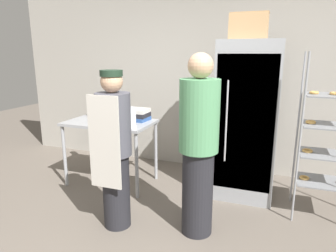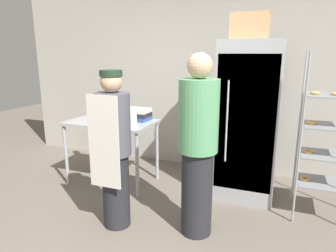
{
  "view_description": "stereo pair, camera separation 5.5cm",
  "coord_description": "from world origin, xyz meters",
  "px_view_note": "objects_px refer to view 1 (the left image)",
  "views": [
    {
      "loc": [
        1.02,
        -2.13,
        1.75
      ],
      "look_at": [
        -0.03,
        0.76,
        1.0
      ],
      "focal_mm": 32.0,
      "sensor_mm": 36.0,
      "label": 1
    },
    {
      "loc": [
        1.07,
        -2.11,
        1.75
      ],
      "look_at": [
        -0.03,
        0.76,
        1.0
      ],
      "focal_mm": 32.0,
      "sensor_mm": 36.0,
      "label": 2
    }
  ],
  "objects_px": {
    "person_customer": "(199,146)",
    "person_baker": "(114,149)",
    "baking_rack": "(328,139)",
    "binder_stack": "(138,115)",
    "refrigerator": "(247,120)",
    "cardboard_storage_box": "(249,26)",
    "blender_pitcher": "(92,107)",
    "donut_box": "(122,123)"
  },
  "relations": [
    {
      "from": "blender_pitcher",
      "to": "refrigerator",
      "type": "bearing_deg",
      "value": 2.25
    },
    {
      "from": "refrigerator",
      "to": "binder_stack",
      "type": "distance_m",
      "value": 1.43
    },
    {
      "from": "cardboard_storage_box",
      "to": "person_baker",
      "type": "relative_size",
      "value": 0.26
    },
    {
      "from": "cardboard_storage_box",
      "to": "baking_rack",
      "type": "bearing_deg",
      "value": -14.52
    },
    {
      "from": "binder_stack",
      "to": "refrigerator",
      "type": "bearing_deg",
      "value": 5.68
    },
    {
      "from": "baking_rack",
      "to": "person_baker",
      "type": "distance_m",
      "value": 2.22
    },
    {
      "from": "refrigerator",
      "to": "donut_box",
      "type": "xyz_separation_m",
      "value": [
        -1.45,
        -0.52,
        -0.03
      ]
    },
    {
      "from": "person_baker",
      "to": "person_customer",
      "type": "distance_m",
      "value": 0.83
    },
    {
      "from": "binder_stack",
      "to": "cardboard_storage_box",
      "type": "xyz_separation_m",
      "value": [
        1.38,
        0.06,
        1.09
      ]
    },
    {
      "from": "donut_box",
      "to": "cardboard_storage_box",
      "type": "distance_m",
      "value": 1.85
    },
    {
      "from": "refrigerator",
      "to": "binder_stack",
      "type": "relative_size",
      "value": 6.15
    },
    {
      "from": "cardboard_storage_box",
      "to": "person_baker",
      "type": "height_order",
      "value": "cardboard_storage_box"
    },
    {
      "from": "blender_pitcher",
      "to": "person_baker",
      "type": "xyz_separation_m",
      "value": [
        1.03,
        -1.17,
        -0.16
      ]
    },
    {
      "from": "person_baker",
      "to": "blender_pitcher",
      "type": "bearing_deg",
      "value": 131.47
    },
    {
      "from": "blender_pitcher",
      "to": "binder_stack",
      "type": "height_order",
      "value": "blender_pitcher"
    },
    {
      "from": "baking_rack",
      "to": "cardboard_storage_box",
      "type": "bearing_deg",
      "value": 165.48
    },
    {
      "from": "donut_box",
      "to": "binder_stack",
      "type": "bearing_deg",
      "value": 86.44
    },
    {
      "from": "binder_stack",
      "to": "person_baker",
      "type": "distance_m",
      "value": 1.15
    },
    {
      "from": "baking_rack",
      "to": "cardboard_storage_box",
      "type": "distance_m",
      "value": 1.49
    },
    {
      "from": "baking_rack",
      "to": "person_baker",
      "type": "height_order",
      "value": "baking_rack"
    },
    {
      "from": "person_baker",
      "to": "refrigerator",
      "type": "bearing_deg",
      "value": 47.65
    },
    {
      "from": "baking_rack",
      "to": "binder_stack",
      "type": "height_order",
      "value": "baking_rack"
    },
    {
      "from": "blender_pitcher",
      "to": "baking_rack",
      "type": "bearing_deg",
      "value": -4.26
    },
    {
      "from": "person_customer",
      "to": "person_baker",
      "type": "bearing_deg",
      "value": -168.03
    },
    {
      "from": "baking_rack",
      "to": "person_customer",
      "type": "distance_m",
      "value": 1.43
    },
    {
      "from": "refrigerator",
      "to": "blender_pitcher",
      "type": "distance_m",
      "value": 2.18
    },
    {
      "from": "blender_pitcher",
      "to": "donut_box",
      "type": "bearing_deg",
      "value": -30.83
    },
    {
      "from": "refrigerator",
      "to": "baking_rack",
      "type": "height_order",
      "value": "refrigerator"
    },
    {
      "from": "donut_box",
      "to": "person_baker",
      "type": "height_order",
      "value": "person_baker"
    },
    {
      "from": "cardboard_storage_box",
      "to": "donut_box",
      "type": "bearing_deg",
      "value": -162.45
    },
    {
      "from": "donut_box",
      "to": "blender_pitcher",
      "type": "distance_m",
      "value": 0.86
    },
    {
      "from": "baking_rack",
      "to": "donut_box",
      "type": "xyz_separation_m",
      "value": [
        -2.31,
        -0.21,
        0.04
      ]
    },
    {
      "from": "binder_stack",
      "to": "person_customer",
      "type": "bearing_deg",
      "value": -41.0
    },
    {
      "from": "blender_pitcher",
      "to": "person_baker",
      "type": "bearing_deg",
      "value": -48.53
    },
    {
      "from": "binder_stack",
      "to": "donut_box",
      "type": "bearing_deg",
      "value": -93.56
    },
    {
      "from": "baking_rack",
      "to": "cardboard_storage_box",
      "type": "xyz_separation_m",
      "value": [
        -0.9,
        0.23,
        1.17
      ]
    },
    {
      "from": "refrigerator",
      "to": "cardboard_storage_box",
      "type": "bearing_deg",
      "value": -117.91
    },
    {
      "from": "cardboard_storage_box",
      "to": "person_customer",
      "type": "bearing_deg",
      "value": -106.43
    },
    {
      "from": "person_baker",
      "to": "person_customer",
      "type": "height_order",
      "value": "person_customer"
    },
    {
      "from": "baking_rack",
      "to": "person_customer",
      "type": "height_order",
      "value": "baking_rack"
    },
    {
      "from": "blender_pitcher",
      "to": "binder_stack",
      "type": "bearing_deg",
      "value": -4.24
    },
    {
      "from": "person_baker",
      "to": "person_customer",
      "type": "bearing_deg",
      "value": 11.97
    }
  ]
}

